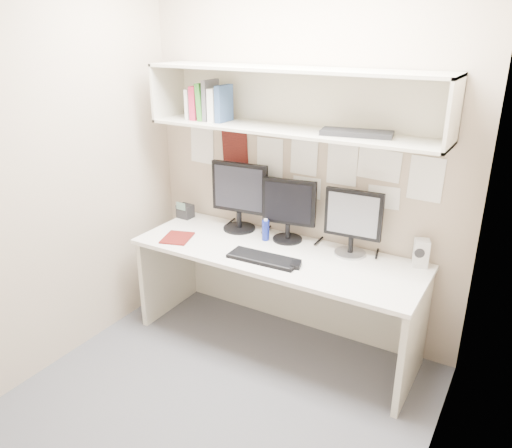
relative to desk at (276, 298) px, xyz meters
The scene contains 19 objects.
floor 0.75m from the desk, 90.00° to the right, with size 2.40×2.00×0.01m, color #4C4C52.
wall_back 1.00m from the desk, 90.00° to the left, with size 2.40×0.02×2.60m, color tan.
wall_front 1.90m from the desk, 90.00° to the right, with size 2.40×0.02×2.60m, color tan.
wall_left 1.65m from the desk, 151.57° to the right, with size 0.02×2.00×2.60m, color tan.
wall_right 1.65m from the desk, 28.43° to the right, with size 0.02×2.00×2.60m, color tan.
desk is the anchor object (origin of this frame).
overhead_hutch 1.37m from the desk, 90.00° to the left, with size 2.00×0.38×0.40m.
pinned_papers 0.95m from the desk, 90.00° to the left, with size 1.92×0.01×0.48m, color white, non-canonical shape.
monitor_left 0.80m from the desk, 153.20° to the left, with size 0.44×0.24×0.51m.
monitor_center 0.65m from the desk, 96.69° to the left, with size 0.38×0.21×0.45m.
monitor_right 0.79m from the desk, 26.16° to the left, with size 0.38×0.21×0.45m.
keyboard 0.41m from the desk, 92.89° to the right, with size 0.47×0.17×0.02m, color black.
mouse 0.46m from the desk, 33.95° to the right, with size 0.06×0.09×0.03m, color black.
speaker 1.04m from the desk, 16.60° to the left, with size 0.12×0.12×0.18m.
blue_bottle 0.49m from the desk, 140.76° to the left, with size 0.05×0.05×0.16m.
maroon_notebook 0.83m from the desk, 166.69° to the right, with size 0.19×0.23×0.01m, color #5A120F.
desk_phone 1.05m from the desk, 167.77° to the left, with size 0.12×0.11×0.14m.
book_stack 1.45m from the desk, 166.11° to the left, with size 0.30×0.17×0.28m.
hutch_tray 1.28m from the desk, 20.27° to the left, with size 0.43×0.16×0.03m, color black.
Camera 1 is at (1.45, -2.09, 2.15)m, focal length 35.00 mm.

